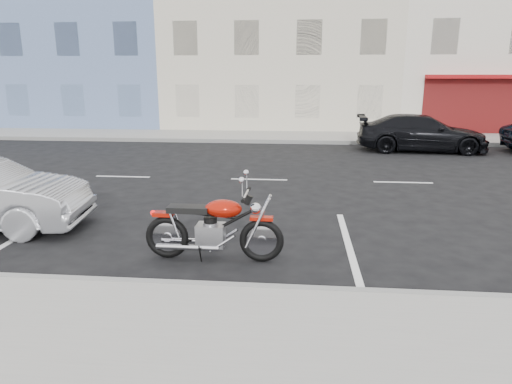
% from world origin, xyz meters
% --- Properties ---
extents(ground, '(120.00, 120.00, 0.00)m').
position_xyz_m(ground, '(0.00, 0.00, 0.00)').
color(ground, black).
rests_on(ground, ground).
extents(sidewalk_far, '(80.00, 3.40, 0.15)m').
position_xyz_m(sidewalk_far, '(-5.00, 8.70, 0.07)').
color(sidewalk_far, gray).
rests_on(sidewalk_far, ground).
extents(curb_near, '(80.00, 0.12, 0.16)m').
position_xyz_m(curb_near, '(-5.00, -7.00, 0.08)').
color(curb_near, gray).
rests_on(curb_near, ground).
extents(curb_far, '(80.00, 0.12, 0.16)m').
position_xyz_m(curb_far, '(-5.00, 7.00, 0.08)').
color(curb_far, gray).
rests_on(curb_far, ground).
extents(bldg_blue, '(12.00, 12.00, 13.00)m').
position_xyz_m(bldg_blue, '(-14.00, 16.30, 6.50)').
color(bldg_blue, '#5D75A2').
rests_on(bldg_blue, ground).
extents(bldg_cream, '(12.00, 12.00, 11.50)m').
position_xyz_m(bldg_cream, '(-2.00, 16.30, 5.75)').
color(bldg_cream, beige).
rests_on(bldg_cream, ground).
extents(bldg_corner, '(14.00, 12.00, 12.50)m').
position_xyz_m(bldg_corner, '(11.00, 16.30, 6.25)').
color(bldg_corner, beige).
rests_on(bldg_corner, ground).
extents(motorcycle, '(2.24, 0.74, 1.12)m').
position_xyz_m(motorcycle, '(-1.43, -5.83, 0.51)').
color(motorcycle, black).
rests_on(motorcycle, ground).
extents(car_far, '(4.98, 2.29, 1.41)m').
position_xyz_m(car_far, '(3.81, 5.51, 0.71)').
color(car_far, black).
rests_on(car_far, ground).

